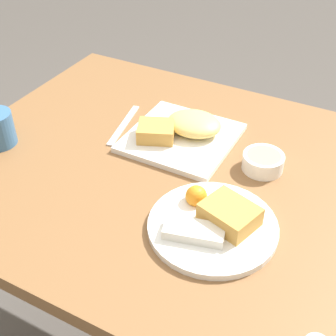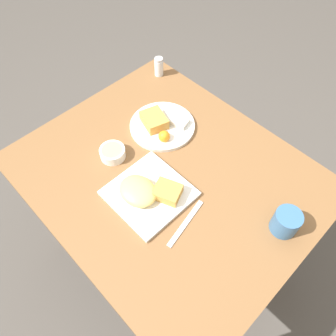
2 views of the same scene
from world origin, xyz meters
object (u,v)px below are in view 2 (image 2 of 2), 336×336
Objects in this scene: sauce_ramekin at (113,153)px; salt_shaker at (159,68)px; plate_square_near at (147,192)px; butter_knife at (186,223)px; coffee_mug at (286,222)px; plate_oval_far at (161,125)px.

sauce_ramekin is 0.48m from salt_shaker.
butter_knife is (0.16, 0.02, -0.02)m from plate_square_near.
salt_shaker is 1.01× the size of coffee_mug.
plate_oval_far is 3.01× the size of salt_shaker.
sauce_ramekin is at bearing -63.47° from salt_shaker.
sauce_ramekin is 0.37m from butter_knife.
sauce_ramekin is at bearing 174.09° from plate_square_near.
plate_oval_far is 0.22m from sauce_ramekin.
sauce_ramekin is (-0.02, -0.22, 0.00)m from plate_oval_far.
plate_oval_far is 1.33× the size of butter_knife.
coffee_mug is (0.57, -0.02, 0.03)m from plate_oval_far.
plate_oval_far is at bearing 127.77° from plate_square_near.
sauce_ramekin is 1.12× the size of coffee_mug.
plate_oval_far is (-0.19, 0.24, -0.01)m from plate_square_near.
coffee_mug reaches higher than plate_oval_far.
sauce_ramekin reaches higher than butter_knife.
salt_shaker reaches higher than coffee_mug.
plate_oval_far is 2.73× the size of sauce_ramekin.
plate_square_near reaches higher than butter_knife.
salt_shaker reaches higher than plate_oval_far.
butter_knife is at bearing -137.15° from coffee_mug.
plate_oval_far is 0.32m from salt_shaker.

